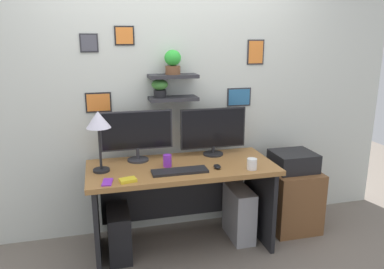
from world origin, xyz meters
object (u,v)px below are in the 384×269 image
at_px(scissors_tray, 128,180).
at_px(computer_tower_right, 239,213).
at_px(computer_mouse, 217,167).
at_px(coffee_mug, 252,164).
at_px(printer, 293,161).
at_px(pen_cup, 167,161).
at_px(computer_tower_left, 119,233).
at_px(desk_lamp, 98,124).
at_px(cell_phone, 107,182).
at_px(desk, 181,187).
at_px(drawer_cabinet, 291,198).
at_px(monitor_right, 213,130).
at_px(monitor_left, 137,133).
at_px(keyboard, 180,171).

distance_m(scissors_tray, computer_tower_right, 1.16).
relative_size(computer_mouse, computer_tower_right, 0.19).
xyz_separation_m(coffee_mug, computer_tower_right, (0.01, 0.26, -0.56)).
bearing_deg(printer, pen_cup, -175.21).
bearing_deg(computer_tower_right, computer_tower_left, -178.54).
distance_m(desk_lamp, computer_tower_right, 1.48).
distance_m(cell_phone, computer_tower_left, 0.60).
distance_m(scissors_tray, printer, 1.59).
relative_size(desk, computer_tower_right, 3.26).
xyz_separation_m(coffee_mug, drawer_cabinet, (0.56, 0.33, -0.51)).
bearing_deg(computer_tower_left, coffee_mug, -12.47).
bearing_deg(monitor_right, drawer_cabinet, -9.11).
distance_m(cell_phone, drawer_cabinet, 1.79).
relative_size(monitor_left, computer_mouse, 6.71).
height_order(desk, monitor_right, monitor_right).
relative_size(desk, computer_tower_left, 3.79).
bearing_deg(keyboard, computer_mouse, 2.61).
bearing_deg(drawer_cabinet, cell_phone, -168.84).
bearing_deg(monitor_right, computer_mouse, -102.04).
xyz_separation_m(desk_lamp, computer_tower_right, (1.18, 0.01, -0.90)).
bearing_deg(cell_phone, keyboard, 16.96).
xyz_separation_m(desk, pen_cup, (-0.12, -0.06, 0.26)).
xyz_separation_m(monitor_right, scissors_tray, (-0.80, -0.47, -0.21)).
height_order(pen_cup, scissors_tray, pen_cup).
relative_size(cell_phone, coffee_mug, 1.56).
relative_size(keyboard, scissors_tray, 3.67).
bearing_deg(printer, computer_tower_left, -176.58).
distance_m(keyboard, scissors_tray, 0.42).
height_order(monitor_left, computer_tower_left, monitor_left).
bearing_deg(computer_mouse, keyboard, -177.39).
distance_m(keyboard, drawer_cabinet, 1.26).
distance_m(desk, desk_lamp, 0.88).
xyz_separation_m(computer_mouse, pen_cup, (-0.38, 0.14, 0.04)).
height_order(monitor_left, keyboard, monitor_left).
height_order(keyboard, computer_tower_left, keyboard).
height_order(monitor_left, drawer_cabinet, monitor_left).
relative_size(computer_mouse, pen_cup, 0.90).
bearing_deg(drawer_cabinet, monitor_right, 170.89).
bearing_deg(pen_cup, keyboard, -66.15).
height_order(keyboard, computer_tower_right, keyboard).
distance_m(desk, pen_cup, 0.30).
relative_size(drawer_cabinet, printer, 1.52).
bearing_deg(computer_mouse, desk_lamp, 169.84).
bearing_deg(printer, drawer_cabinet, 90.00).
distance_m(monitor_right, computer_mouse, 0.42).
distance_m(keyboard, printer, 1.17).
bearing_deg(computer_tower_right, cell_phone, -166.99).
relative_size(monitor_right, drawer_cabinet, 1.03).
distance_m(desk_lamp, coffee_mug, 1.24).
relative_size(desk, computer_mouse, 17.14).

